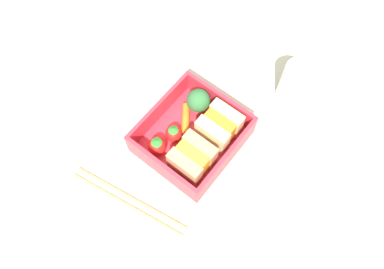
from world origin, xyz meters
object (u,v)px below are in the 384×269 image
sandwich_center_left (192,158)px  strawberry_far_left (174,133)px  broccoli_floret (198,101)px  chopstick_pair (129,201)px  sandwich_left (219,127)px  drinking_glass (295,84)px  strawberry_left (157,146)px  carrot_stick_far_left (186,119)px

sandwich_center_left → strawberry_far_left: 5.54cm
broccoli_floret → sandwich_center_left: bearing=32.8°
sandwich_center_left → chopstick_pair: bearing=-21.5°
sandwich_left → drinking_glass: (-13.82, 5.23, 0.39)cm
strawberry_far_left → chopstick_pair: strawberry_far_left is taller
strawberry_left → chopstick_pair: (9.00, 1.67, -2.41)cm
broccoli_floret → chopstick_pair: broccoli_floret is taller
sandwich_left → sandwich_center_left: 6.76cm
sandwich_left → drinking_glass: drinking_glass is taller
sandwich_left → chopstick_pair: 18.04cm
sandwich_center_left → drinking_glass: bearing=165.7°
drinking_glass → carrot_stick_far_left: bearing=-35.2°
strawberry_far_left → drinking_glass: (-18.84, 10.39, 1.36)cm
broccoli_floret → strawberry_left: size_ratio=1.39×
strawberry_far_left → drinking_glass: 21.56cm
broccoli_floret → strawberry_far_left: bearing=1.1°
broccoli_floret → strawberry_far_left: 6.61cm
broccoli_floret → sandwich_left: bearing=74.6°
broccoli_floret → strawberry_left: broccoli_floret is taller
broccoli_floret → carrot_stick_far_left: bearing=-5.5°
sandwich_left → sandwich_center_left: same height
strawberry_far_left → drinking_glass: drinking_glass is taller
carrot_stick_far_left → drinking_glass: 18.87cm
drinking_glass → sandwich_left: bearing=-20.7°
carrot_stick_far_left → sandwich_center_left: bearing=46.7°
sandwich_left → sandwich_center_left: size_ratio=1.00×
strawberry_left → strawberry_far_left: bearing=169.0°
broccoli_floret → drinking_glass: 16.23cm
sandwich_center_left → chopstick_pair: 11.74cm
strawberry_far_left → strawberry_left: 3.30cm
strawberry_far_left → sandwich_center_left: bearing=71.4°
sandwich_center_left → strawberry_left: sandwich_center_left is taller
broccoli_floret → carrot_stick_far_left: 3.66cm
broccoli_floret → drinking_glass: (-12.36, 10.52, 0.04)cm
broccoli_floret → chopstick_pair: (18.71, 1.17, -3.63)cm
carrot_stick_far_left → drinking_glass: size_ratio=0.65×
strawberry_far_left → chopstick_pair: size_ratio=0.17×
sandwich_left → strawberry_far_left: 7.27cm
carrot_stick_far_left → strawberry_left: size_ratio=1.50×
carrot_stick_far_left → chopstick_pair: 15.89cm
sandwich_center_left → carrot_stick_far_left: bearing=-133.3°
strawberry_far_left → strawberry_left: bearing=-11.0°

